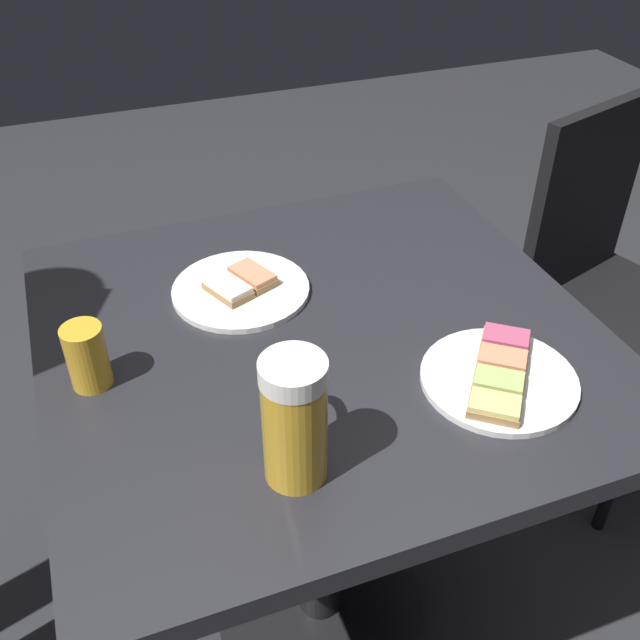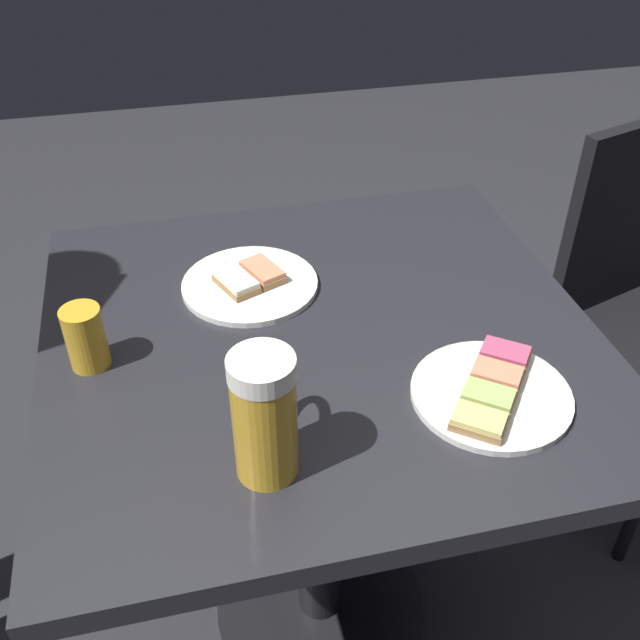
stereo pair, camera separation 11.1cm
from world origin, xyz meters
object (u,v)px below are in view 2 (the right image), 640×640
plate_far (250,283)px  beer_mug (265,414)px  beer_glass_small (86,336)px  plate_near (491,392)px

plate_far → beer_mug: (-0.04, -0.39, 0.08)m
beer_glass_small → plate_near: bearing=-20.8°
plate_far → plate_near: bearing=-50.3°
plate_near → plate_far: bearing=129.7°
beer_mug → beer_glass_small: (-0.22, 0.25, -0.04)m
plate_far → beer_glass_small: 0.29m
plate_near → plate_far: same height
plate_near → beer_glass_small: 0.57m
plate_far → beer_glass_small: beer_glass_small is taller
plate_far → beer_mug: size_ratio=1.28×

